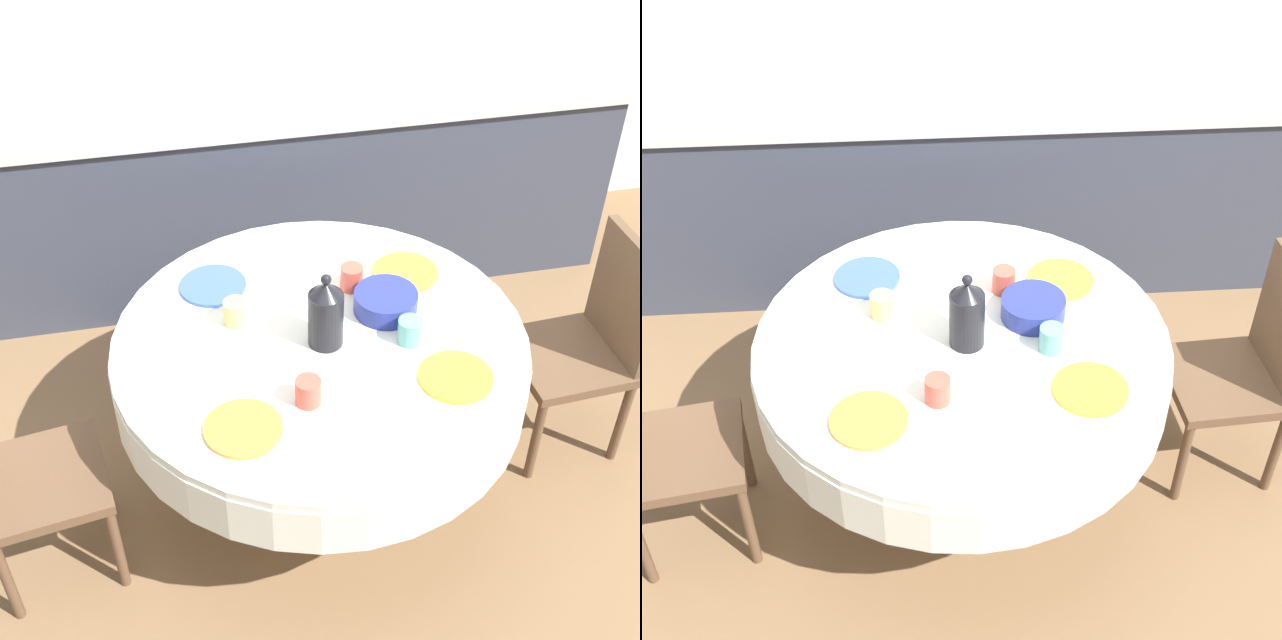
% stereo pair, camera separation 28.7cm
% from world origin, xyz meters
% --- Properties ---
extents(ground_plane, '(12.00, 12.00, 0.00)m').
position_xyz_m(ground_plane, '(0.00, 0.00, 0.00)').
color(ground_plane, brown).
extents(kitchen_counter, '(3.24, 0.64, 0.92)m').
position_xyz_m(kitchen_counter, '(0.00, 1.38, 0.46)').
color(kitchen_counter, '#383D4C').
rests_on(kitchen_counter, ground_plane).
extents(dining_table, '(1.38, 1.38, 0.73)m').
position_xyz_m(dining_table, '(0.00, 0.00, 0.61)').
color(dining_table, brown).
rests_on(dining_table, ground_plane).
extents(chair_left, '(0.42, 0.42, 0.90)m').
position_xyz_m(chair_left, '(1.03, 0.06, 0.49)').
color(chair_left, brown).
rests_on(chair_left, ground_plane).
extents(chair_right, '(0.46, 0.46, 0.90)m').
position_xyz_m(chair_right, '(-1.02, -0.16, 0.49)').
color(chair_right, brown).
rests_on(chair_right, ground_plane).
extents(plate_near_left, '(0.23, 0.23, 0.01)m').
position_xyz_m(plate_near_left, '(-0.30, -0.35, 0.74)').
color(plate_near_left, orange).
rests_on(plate_near_left, dining_table).
extents(cup_near_left, '(0.08, 0.08, 0.09)m').
position_xyz_m(cup_near_left, '(-0.09, -0.28, 0.77)').
color(cup_near_left, '#CC4C3D').
rests_on(cup_near_left, dining_table).
extents(plate_near_right, '(0.23, 0.23, 0.01)m').
position_xyz_m(plate_near_right, '(0.38, -0.27, 0.74)').
color(plate_near_right, yellow).
rests_on(plate_near_right, dining_table).
extents(cup_near_right, '(0.08, 0.08, 0.09)m').
position_xyz_m(cup_near_right, '(0.28, -0.07, 0.77)').
color(cup_near_right, '#5BA39E').
rests_on(cup_near_right, dining_table).
extents(plate_far_left, '(0.23, 0.23, 0.01)m').
position_xyz_m(plate_far_left, '(-0.31, 0.34, 0.74)').
color(plate_far_left, '#3856AD').
rests_on(plate_far_left, dining_table).
extents(cup_far_left, '(0.08, 0.08, 0.09)m').
position_xyz_m(cup_far_left, '(-0.26, 0.14, 0.77)').
color(cup_far_left, '#DBB766').
rests_on(cup_far_left, dining_table).
extents(plate_far_right, '(0.23, 0.23, 0.01)m').
position_xyz_m(plate_far_right, '(0.37, 0.28, 0.74)').
color(plate_far_right, yellow).
rests_on(plate_far_right, dining_table).
extents(cup_far_right, '(0.08, 0.08, 0.09)m').
position_xyz_m(cup_far_right, '(0.16, 0.24, 0.77)').
color(cup_far_right, '#CC4C3D').
rests_on(cup_far_right, dining_table).
extents(coffee_carafe, '(0.12, 0.12, 0.28)m').
position_xyz_m(coffee_carafe, '(0.01, -0.02, 0.85)').
color(coffee_carafe, black).
rests_on(coffee_carafe, dining_table).
extents(fruit_bowl, '(0.22, 0.22, 0.07)m').
position_xyz_m(fruit_bowl, '(0.25, 0.10, 0.77)').
color(fruit_bowl, navy).
rests_on(fruit_bowl, dining_table).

